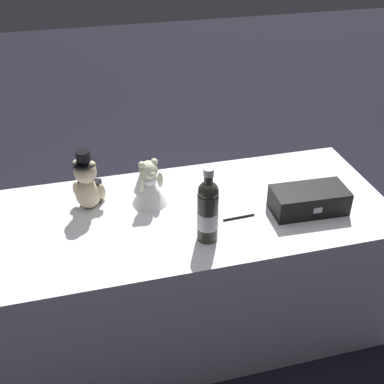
# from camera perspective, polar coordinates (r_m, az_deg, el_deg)

# --- Properties ---
(ground_plane) EXTENTS (12.00, 12.00, 0.00)m
(ground_plane) POSITION_cam_1_polar(r_m,az_deg,el_deg) (2.64, 0.00, -14.83)
(ground_plane) COLOR black
(reception_table) EXTENTS (1.78, 0.78, 0.71)m
(reception_table) POSITION_cam_1_polar(r_m,az_deg,el_deg) (2.39, 0.00, -9.15)
(reception_table) COLOR white
(reception_table) RESTS_ON ground_plane
(teddy_bear_groom) EXTENTS (0.14, 0.14, 0.28)m
(teddy_bear_groom) POSITION_cam_1_polar(r_m,az_deg,el_deg) (2.18, -12.14, 0.89)
(teddy_bear_groom) COLOR beige
(teddy_bear_groom) RESTS_ON reception_table
(teddy_bear_bride) EXTENTS (0.17, 0.21, 0.22)m
(teddy_bear_bride) POSITION_cam_1_polar(r_m,az_deg,el_deg) (2.18, -5.17, 1.02)
(teddy_bear_bride) COLOR white
(teddy_bear_bride) RESTS_ON reception_table
(champagne_bottle) EXTENTS (0.09, 0.09, 0.33)m
(champagne_bottle) POSITION_cam_1_polar(r_m,az_deg,el_deg) (1.93, 1.87, -2.15)
(champagne_bottle) COLOR #2C2E25
(champagne_bottle) RESTS_ON reception_table
(signing_pen) EXTENTS (0.15, 0.02, 0.01)m
(signing_pen) POSITION_cam_1_polar(r_m,az_deg,el_deg) (2.13, 5.64, -2.95)
(signing_pen) COLOR black
(signing_pen) RESTS_ON reception_table
(gift_case_black) EXTENTS (0.34, 0.18, 0.11)m
(gift_case_black) POSITION_cam_1_polar(r_m,az_deg,el_deg) (2.20, 13.55, -0.92)
(gift_case_black) COLOR black
(gift_case_black) RESTS_ON reception_table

